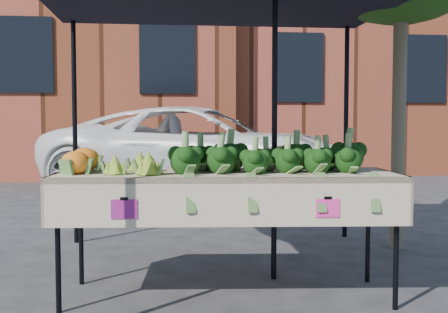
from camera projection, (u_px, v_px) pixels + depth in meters
ground at (238, 293)px, 3.98m from camera, size 90.00×90.00×0.00m
table at (227, 234)px, 3.89m from camera, size 2.45×0.98×0.90m
canopy at (229, 108)px, 4.31m from camera, size 3.16×3.16×2.74m
broccoli_heap at (271, 153)px, 3.91m from camera, size 1.48×0.58×0.27m
romanesco_cluster at (133, 158)px, 3.77m from camera, size 0.44×0.48×0.21m
cauliflower_pair at (80, 160)px, 3.82m from camera, size 0.24×0.44×0.19m
vehicle at (202, 37)px, 9.70m from camera, size 2.30×2.95×5.61m
street_tree at (400, 51)px, 5.30m from camera, size 1.98×1.98×3.91m
building_left at (5, 7)px, 15.11m from camera, size 12.00×8.00×9.00m
building_right at (409, 28)px, 16.86m from camera, size 12.00×8.00×8.50m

